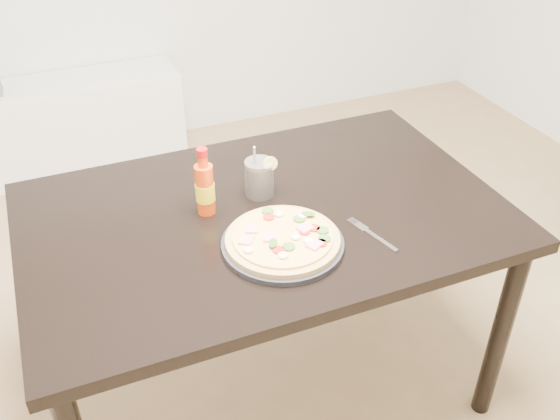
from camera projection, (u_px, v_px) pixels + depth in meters
name	position (u px, v px, depth m)	size (l,w,h in m)	color
floor	(365.00, 405.00, 2.17)	(4.50, 4.50, 0.00)	#9E7A51
dining_table	(265.00, 234.00, 1.88)	(1.40, 0.90, 0.75)	black
plate	(283.00, 244.00, 1.69)	(0.33, 0.33, 0.02)	black
pizza	(283.00, 238.00, 1.68)	(0.31, 0.31, 0.03)	#D7B860
hot_sauce_bottle	(205.00, 188.00, 1.78)	(0.07, 0.07, 0.21)	#E1400D
cola_cup	(259.00, 179.00, 1.88)	(0.09, 0.09, 0.18)	black
fork	(371.00, 233.00, 1.74)	(0.06, 0.19, 0.00)	silver
media_console	(50.00, 128.00, 3.35)	(1.40, 0.34, 0.50)	white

